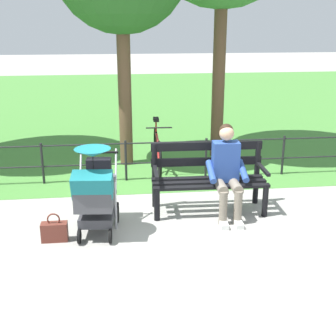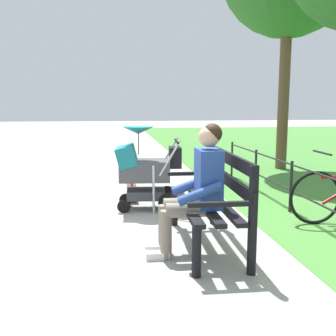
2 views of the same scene
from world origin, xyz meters
TOP-DOWN VIEW (x-y plane):
  - ground_plane at (0.00, 0.00)m, footprint 60.00×60.00m
  - grass_lawn at (0.00, -8.80)m, footprint 40.00×16.00m
  - park_bench at (-0.45, -0.12)m, footprint 1.61×0.64m
  - person_on_bench at (-0.66, 0.11)m, footprint 0.54×0.74m
  - stroller at (1.11, 0.48)m, footprint 0.57×0.92m
  - handbag at (1.63, 0.63)m, footprint 0.32×0.14m
  - park_fence at (0.00, -1.47)m, footprint 6.89×0.04m
  - bicycle at (0.10, -2.02)m, footprint 0.44×1.66m

SIDE VIEW (x-z plane):
  - ground_plane at x=0.00m, z-range 0.00..0.00m
  - grass_lawn at x=0.00m, z-range 0.00..0.01m
  - handbag at x=1.63m, z-range -0.06..0.31m
  - bicycle at x=0.10m, z-range -0.08..0.81m
  - park_fence at x=0.00m, z-range 0.07..0.77m
  - park_bench at x=-0.45m, z-range 0.05..1.01m
  - stroller at x=1.11m, z-range 0.02..1.17m
  - person_on_bench at x=-0.66m, z-range 0.04..1.31m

